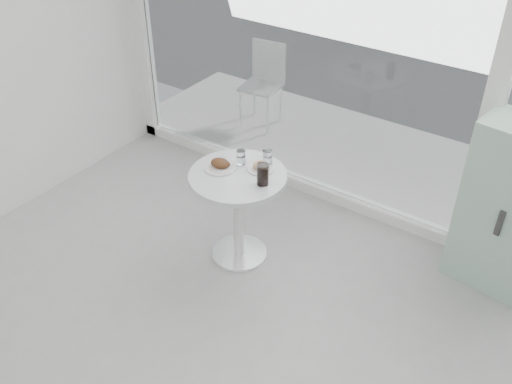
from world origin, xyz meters
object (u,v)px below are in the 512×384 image
Objects in this scene: water_tumbler_b at (267,158)px; cola_glass at (263,175)px; plate_fritter at (221,165)px; plate_donut at (261,167)px; water_tumbler_a at (241,158)px; patio_chair at (264,79)px; mint_cabinet at (508,208)px; main_table at (238,199)px.

water_tumbler_b is 0.72× the size of cola_glass.
plate_fritter is 1.21× the size of plate_donut.
water_tumbler_b is at bearing 33.08° from water_tumbler_a.
plate_fritter is 0.30m from plate_donut.
plate_fritter is 0.38m from cola_glass.
plate_donut is at bearing -64.18° from patio_chair.
water_tumbler_a reaches higher than plate_donut.
plate_fritter is 0.35m from water_tumbler_b.
cola_glass is at bearing -63.78° from patio_chair.
plate_fritter is 2.18× the size of water_tumbler_a.
plate_donut is at bearing 128.04° from cola_glass.
mint_cabinet is 2.06m from plate_fritter.
mint_cabinet is at bearing -27.96° from patio_chair.
water_tumbler_b is 0.27m from cola_glass.
main_table is at bearing -112.57° from water_tumbler_b.
water_tumbler_a is at bearing -173.60° from plate_donut.
plate_donut is 0.17m from water_tumbler_a.
cola_glass reaches higher than water_tumbler_b.
main_table is 3.85× the size of plate_donut.
water_tumbler_a is at bearing -68.42° from patio_chair.
plate_fritter is 0.16m from water_tumbler_a.
patio_chair reaches higher than plate_fritter.
cola_glass is at bearing 0.46° from plate_fritter.
plate_fritter is (-0.15, -0.00, 0.25)m from main_table.
mint_cabinet is 11.77× the size of water_tumbler_a.
mint_cabinet reaches higher than cola_glass.
cola_glass is at bearing -24.63° from water_tumbler_a.
patio_chair is 2.13m from plate_fritter.
patio_chair reaches higher than water_tumbler_b.
plate_donut is 0.20m from cola_glass.
water_tumbler_b is at bearing 43.54° from plate_fritter.
main_table is 4.77× the size of cola_glass.
main_table is 3.19× the size of plate_fritter.
main_table is 0.37m from water_tumbler_b.
water_tumbler_b reaches higher than main_table.
cola_glass reaches higher than water_tumbler_a.
water_tumbler_b is (0.17, 0.11, 0.00)m from water_tumbler_a.
plate_donut is (1.16, -1.76, 0.24)m from patio_chair.
plate_fritter is 1.50× the size of cola_glass.
cola_glass is (0.12, -0.24, 0.03)m from water_tumbler_b.
cola_glass reaches higher than main_table.
water_tumbler_a is (-1.77, -0.75, 0.17)m from mint_cabinet.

